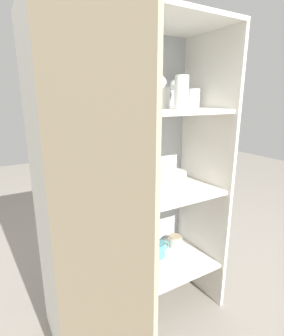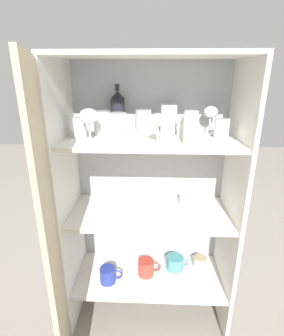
{
  "view_description": "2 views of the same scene",
  "coord_description": "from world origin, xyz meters",
  "px_view_note": "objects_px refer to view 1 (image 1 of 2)",
  "views": [
    {
      "loc": [
        -0.57,
        -0.83,
        1.12
      ],
      "look_at": [
        0.05,
        0.21,
        0.79
      ],
      "focal_mm": 28.0,
      "sensor_mm": 36.0,
      "label": 1
    },
    {
      "loc": [
        0.01,
        -1.03,
        1.36
      ],
      "look_at": [
        -0.04,
        0.23,
        0.9
      ],
      "focal_mm": 28.0,
      "sensor_mm": 36.0,
      "label": 2
    }
  ],
  "objects_px": {
    "plate_stack_white": "(101,193)",
    "mixing_bowl_large": "(170,176)",
    "wine_bottle": "(88,84)",
    "storage_jar": "(175,241)",
    "coffee_mug_primary": "(135,263)"
  },
  "relations": [
    {
      "from": "mixing_bowl_large",
      "to": "coffee_mug_primary",
      "type": "xyz_separation_m",
      "value": [
        -0.27,
        -0.08,
        -0.4
      ]
    },
    {
      "from": "mixing_bowl_large",
      "to": "plate_stack_white",
      "type": "bearing_deg",
      "value": -174.91
    },
    {
      "from": "wine_bottle",
      "to": "coffee_mug_primary",
      "type": "relative_size",
      "value": 1.85
    },
    {
      "from": "plate_stack_white",
      "to": "mixing_bowl_large",
      "type": "xyz_separation_m",
      "value": [
        0.42,
        0.04,
        0.01
      ]
    },
    {
      "from": "plate_stack_white",
      "to": "wine_bottle",
      "type": "bearing_deg",
      "value": 92.07
    },
    {
      "from": "wine_bottle",
      "to": "mixing_bowl_large",
      "type": "bearing_deg",
      "value": -6.33
    },
    {
      "from": "plate_stack_white",
      "to": "storage_jar",
      "type": "distance_m",
      "value": 0.63
    },
    {
      "from": "wine_bottle",
      "to": "storage_jar",
      "type": "distance_m",
      "value": 1.0
    },
    {
      "from": "wine_bottle",
      "to": "storage_jar",
      "type": "xyz_separation_m",
      "value": [
        0.48,
        -0.04,
        -0.88
      ]
    },
    {
      "from": "plate_stack_white",
      "to": "mixing_bowl_large",
      "type": "height_order",
      "value": "mixing_bowl_large"
    },
    {
      "from": "wine_bottle",
      "to": "plate_stack_white",
      "type": "bearing_deg",
      "value": -87.93
    },
    {
      "from": "plate_stack_white",
      "to": "storage_jar",
      "type": "height_order",
      "value": "plate_stack_white"
    },
    {
      "from": "plate_stack_white",
      "to": "mixing_bowl_large",
      "type": "relative_size",
      "value": 1.15
    },
    {
      "from": "wine_bottle",
      "to": "mixing_bowl_large",
      "type": "relative_size",
      "value": 1.35
    },
    {
      "from": "mixing_bowl_large",
      "to": "storage_jar",
      "type": "height_order",
      "value": "mixing_bowl_large"
    }
  ]
}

